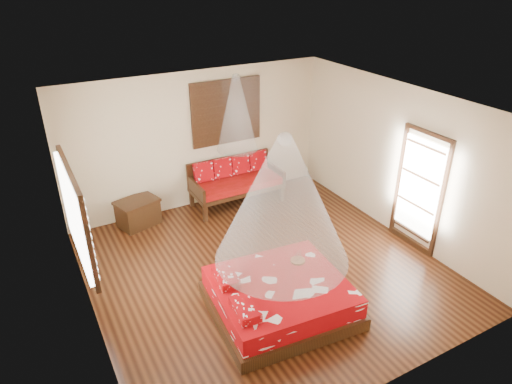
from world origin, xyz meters
TOP-DOWN VIEW (x-y plane):
  - room at (0.00, 0.00)m, footprint 5.54×5.54m
  - bed at (-0.34, -0.99)m, footprint 2.10×1.93m
  - daybed at (0.63, 2.39)m, footprint 1.90×0.84m
  - storage_chest at (-1.46, 2.45)m, footprint 0.89×0.75m
  - shutter_panel at (0.63, 2.72)m, footprint 1.52×0.06m
  - window_left at (-2.71, 0.20)m, footprint 0.10×1.74m
  - glazed_door at (2.72, -0.60)m, footprint 0.08×1.02m
  - wine_tray at (0.19, -0.67)m, footprint 0.23×0.23m
  - mosquito_net_main at (-0.32, -0.99)m, footprint 1.85×1.85m
  - mosquito_net_daybed at (0.63, 2.25)m, footprint 0.81×0.81m

SIDE VIEW (x-z plane):
  - bed at x=-0.34m, z-range -0.06..0.57m
  - storage_chest at x=-1.46m, z-range 0.00..0.53m
  - daybed at x=0.63m, z-range 0.04..1.01m
  - wine_tray at x=0.19m, z-range 0.45..0.64m
  - glazed_door at x=2.72m, z-range -0.01..2.15m
  - room at x=0.00m, z-range -0.02..2.82m
  - window_left at x=-2.71m, z-range 1.03..2.37m
  - mosquito_net_main at x=-0.32m, z-range 0.95..2.75m
  - shutter_panel at x=0.63m, z-range 1.24..2.56m
  - mosquito_net_daybed at x=0.63m, z-range 1.25..2.75m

